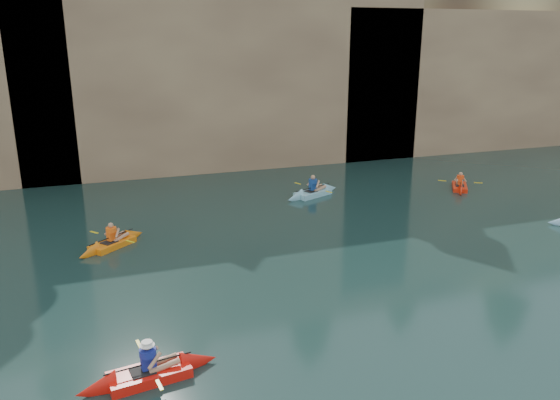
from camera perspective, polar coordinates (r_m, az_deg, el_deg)
name	(u,v)px	position (r m, az deg, el deg)	size (l,w,h in m)	color
ground	(396,382)	(13.75, 12.06, -18.07)	(160.00, 160.00, 0.00)	black
cliff	(179,63)	(40.04, -10.53, 13.91)	(70.00, 16.00, 12.00)	tan
cliff_slab_center	(233,73)	(33.21, -4.95, 13.08)	(24.00, 2.40, 11.40)	tan
cliff_slab_east	(506,78)	(42.83, 22.58, 11.66)	(26.00, 2.40, 9.84)	tan
sea_cave_center	(135,150)	(32.14, -14.92, 5.09)	(3.50, 1.00, 3.20)	black
sea_cave_east	(357,126)	(35.81, 8.07, 7.69)	(5.00, 1.00, 4.50)	black
main_kayaker	(149,373)	(13.80, -13.50, -17.20)	(3.43, 2.27, 1.25)	red
kayaker_orange	(112,243)	(21.99, -17.11, -4.33)	(2.90, 2.60, 1.21)	orange
kayaker_red_far	(460,186)	(30.49, 18.25, 1.37)	(2.28, 2.94, 1.13)	red
kayaker_ltblue_mid	(313,193)	(27.73, 3.44, 0.77)	(3.53, 2.42, 1.34)	#83C7DB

